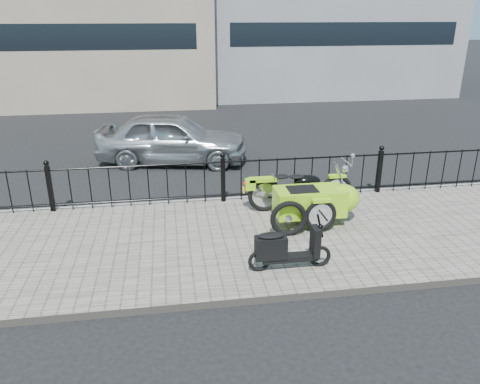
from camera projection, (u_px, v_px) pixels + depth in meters
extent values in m
plane|color=black|center=(232.00, 232.00, 8.90)|extent=(120.00, 120.00, 0.00)
cube|color=#645E55|center=(235.00, 241.00, 8.42)|extent=(30.00, 3.80, 0.12)
cube|color=gray|center=(223.00, 201.00, 10.21)|extent=(30.00, 0.10, 0.12)
cylinder|color=black|center=(223.00, 162.00, 9.75)|extent=(14.00, 0.04, 0.04)
cylinder|color=black|center=(223.00, 195.00, 10.02)|extent=(14.00, 0.04, 0.04)
cube|color=black|center=(50.00, 189.00, 9.38)|extent=(0.09, 0.09, 0.96)
sphere|color=black|center=(46.00, 163.00, 9.19)|extent=(0.11, 0.11, 0.11)
cube|color=black|center=(223.00, 180.00, 9.89)|extent=(0.09, 0.09, 0.96)
sphere|color=black|center=(223.00, 155.00, 9.69)|extent=(0.11, 0.11, 0.11)
cube|color=black|center=(379.00, 172.00, 10.39)|extent=(0.09, 0.09, 0.96)
sphere|color=black|center=(382.00, 148.00, 10.20)|extent=(0.11, 0.11, 0.11)
cube|color=black|center=(35.00, 37.00, 18.04)|extent=(12.50, 0.06, 1.00)
cube|color=black|center=(346.00, 34.00, 20.84)|extent=(10.50, 0.06, 1.00)
torus|color=black|center=(336.00, 191.00, 9.63)|extent=(0.69, 0.09, 0.69)
torus|color=black|center=(265.00, 195.00, 9.42)|extent=(0.69, 0.09, 0.69)
torus|color=black|center=(321.00, 215.00, 8.48)|extent=(0.60, 0.08, 0.60)
cube|color=gray|center=(301.00, 192.00, 9.52)|extent=(0.34, 0.22, 0.24)
cylinder|color=black|center=(301.00, 195.00, 9.54)|extent=(1.40, 0.04, 0.04)
ellipsoid|color=black|center=(307.00, 181.00, 9.45)|extent=(0.54, 0.29, 0.26)
cylinder|color=silver|center=(347.00, 162.00, 9.44)|extent=(0.03, 0.56, 0.03)
cylinder|color=silver|center=(340.00, 177.00, 9.53)|extent=(0.25, 0.04, 0.59)
sphere|color=silver|center=(345.00, 169.00, 9.48)|extent=(0.15, 0.15, 0.15)
cube|color=#93D518|center=(337.00, 176.00, 9.52)|extent=(0.36, 0.12, 0.06)
cube|color=#93D518|center=(263.00, 179.00, 9.29)|extent=(0.55, 0.16, 0.08)
ellipsoid|color=black|center=(297.00, 177.00, 9.38)|extent=(0.31, 0.22, 0.08)
ellipsoid|color=black|center=(281.00, 177.00, 9.33)|extent=(0.31, 0.22, 0.08)
sphere|color=red|center=(245.00, 183.00, 9.26)|extent=(0.07, 0.07, 0.07)
cube|color=yellow|center=(243.00, 190.00, 9.41)|extent=(0.02, 0.14, 0.10)
cube|color=#93D518|center=(309.00, 201.00, 8.78)|extent=(1.30, 0.62, 0.50)
ellipsoid|color=#93D518|center=(343.00, 198.00, 8.87)|extent=(0.65, 0.60, 0.54)
cube|color=black|center=(302.00, 190.00, 8.68)|extent=(0.55, 0.43, 0.06)
cube|color=#93D518|center=(322.00, 201.00, 8.38)|extent=(0.34, 0.11, 0.06)
torus|color=black|center=(320.00, 256.00, 7.41)|extent=(0.36, 0.06, 0.36)
torus|color=black|center=(259.00, 261.00, 7.27)|extent=(0.36, 0.06, 0.36)
cube|color=black|center=(290.00, 258.00, 7.33)|extent=(0.89, 0.20, 0.09)
cube|color=black|center=(271.00, 247.00, 7.21)|extent=(0.49, 0.23, 0.35)
ellipsoid|color=black|center=(271.00, 236.00, 7.14)|extent=(0.41, 0.21, 0.08)
cube|color=black|center=(315.00, 242.00, 7.30)|extent=(0.11, 0.27, 0.49)
cylinder|color=black|center=(320.00, 226.00, 7.21)|extent=(0.14, 0.04, 0.39)
cylinder|color=black|center=(323.00, 215.00, 7.16)|extent=(0.03, 0.39, 0.03)
torus|color=black|center=(289.00, 219.00, 8.37)|extent=(0.68, 0.13, 0.68)
imported|color=#B0B2B7|center=(172.00, 138.00, 12.77)|extent=(4.29, 2.38, 1.38)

